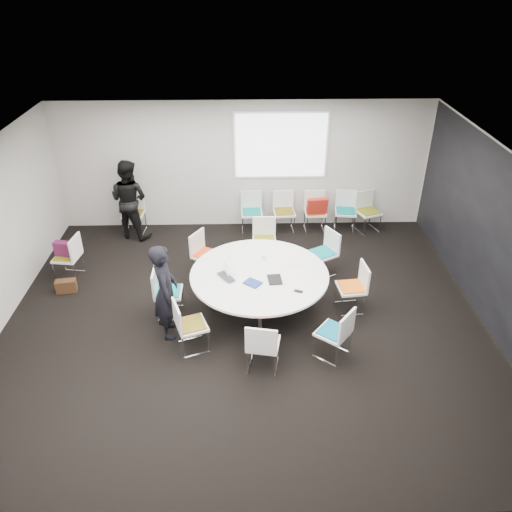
{
  "coord_description": "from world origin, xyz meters",
  "views": [
    {
      "loc": [
        0.02,
        -6.69,
        5.29
      ],
      "look_at": [
        0.2,
        0.4,
        1.0
      ],
      "focal_mm": 35.0,
      "sensor_mm": 36.0,
      "label": 1
    }
  ],
  "objects_px": {
    "chair_ring_g": "(263,353)",
    "person_main": "(166,292)",
    "chair_ring_d": "(207,263)",
    "chair_ring_e": "(169,301)",
    "chair_ring_a": "(351,296)",
    "chair_ring_h": "(333,341)",
    "chair_ring_f": "(191,334)",
    "chair_back_c": "(315,219)",
    "chair_back_d": "(345,218)",
    "maroon_bag": "(65,249)",
    "chair_person_back": "(134,221)",
    "chair_ring_b": "(323,261)",
    "chair_back_a": "(252,219)",
    "chair_ring_c": "(264,248)",
    "person_back": "(129,199)",
    "chair_spare_left": "(70,265)",
    "laptop": "(229,276)",
    "brown_bag": "(66,286)",
    "conference_table": "(259,282)",
    "cup": "(264,257)",
    "chair_back_e": "(367,219)",
    "chair_back_b": "(284,219)"
  },
  "relations": [
    {
      "from": "chair_ring_g",
      "to": "person_main",
      "type": "distance_m",
      "value": 1.79
    },
    {
      "from": "chair_ring_g",
      "to": "person_main",
      "type": "xyz_separation_m",
      "value": [
        -1.49,
        0.84,
        0.54
      ]
    },
    {
      "from": "chair_ring_d",
      "to": "chair_ring_e",
      "type": "xyz_separation_m",
      "value": [
        -0.57,
        -1.2,
        0.0
      ]
    },
    {
      "from": "chair_ring_a",
      "to": "chair_ring_h",
      "type": "bearing_deg",
      "value": 150.96
    },
    {
      "from": "chair_ring_f",
      "to": "chair_back_c",
      "type": "relative_size",
      "value": 1.0
    },
    {
      "from": "chair_back_d",
      "to": "maroon_bag",
      "type": "distance_m",
      "value": 5.86
    },
    {
      "from": "chair_ring_d",
      "to": "chair_person_back",
      "type": "height_order",
      "value": "same"
    },
    {
      "from": "chair_ring_b",
      "to": "chair_back_a",
      "type": "relative_size",
      "value": 1.0
    },
    {
      "from": "chair_ring_a",
      "to": "chair_ring_h",
      "type": "distance_m",
      "value": 1.26
    },
    {
      "from": "chair_ring_c",
      "to": "chair_ring_f",
      "type": "bearing_deg",
      "value": 64.63
    },
    {
      "from": "person_back",
      "to": "chair_ring_e",
      "type": "bearing_deg",
      "value": 134.02
    },
    {
      "from": "chair_spare_left",
      "to": "laptop",
      "type": "height_order",
      "value": "chair_spare_left"
    },
    {
      "from": "brown_bag",
      "to": "conference_table",
      "type": "bearing_deg",
      "value": -9.67
    },
    {
      "from": "person_back",
      "to": "cup",
      "type": "relative_size",
      "value": 19.27
    },
    {
      "from": "chair_ring_e",
      "to": "person_main",
      "type": "xyz_separation_m",
      "value": [
        0.06,
        -0.5,
        0.54
      ]
    },
    {
      "from": "chair_back_d",
      "to": "chair_back_e",
      "type": "height_order",
      "value": "same"
    },
    {
      "from": "chair_ring_e",
      "to": "person_back",
      "type": "distance_m",
      "value": 3.1
    },
    {
      "from": "chair_back_a",
      "to": "chair_person_back",
      "type": "xyz_separation_m",
      "value": [
        -2.59,
        -0.0,
        0.0
      ]
    },
    {
      "from": "brown_bag",
      "to": "chair_back_c",
      "type": "bearing_deg",
      "value": 25.22
    },
    {
      "from": "cup",
      "to": "chair_spare_left",
      "type": "bearing_deg",
      "value": 169.94
    },
    {
      "from": "chair_person_back",
      "to": "chair_ring_f",
      "type": "bearing_deg",
      "value": 116.52
    },
    {
      "from": "conference_table",
      "to": "chair_spare_left",
      "type": "bearing_deg",
      "value": 163.08
    },
    {
      "from": "conference_table",
      "to": "chair_ring_c",
      "type": "xyz_separation_m",
      "value": [
        0.15,
        1.61,
        -0.28
      ]
    },
    {
      "from": "chair_back_c",
      "to": "chair_back_e",
      "type": "bearing_deg",
      "value": 177.55
    },
    {
      "from": "conference_table",
      "to": "cup",
      "type": "distance_m",
      "value": 0.5
    },
    {
      "from": "chair_back_c",
      "to": "chair_person_back",
      "type": "height_order",
      "value": "same"
    },
    {
      "from": "chair_spare_left",
      "to": "chair_person_back",
      "type": "bearing_deg",
      "value": -18.42
    },
    {
      "from": "chair_ring_e",
      "to": "chair_back_d",
      "type": "relative_size",
      "value": 1.0
    },
    {
      "from": "person_back",
      "to": "brown_bag",
      "type": "bearing_deg",
      "value": 90.65
    },
    {
      "from": "chair_spare_left",
      "to": "cup",
      "type": "bearing_deg",
      "value": -92.19
    },
    {
      "from": "chair_ring_f",
      "to": "person_main",
      "type": "xyz_separation_m",
      "value": [
        -0.4,
        0.38,
        0.54
      ]
    },
    {
      "from": "chair_back_c",
      "to": "maroon_bag",
      "type": "distance_m",
      "value": 5.22
    },
    {
      "from": "chair_back_c",
      "to": "chair_back_b",
      "type": "bearing_deg",
      "value": -1.4
    },
    {
      "from": "chair_person_back",
      "to": "brown_bag",
      "type": "relative_size",
      "value": 2.44
    },
    {
      "from": "chair_ring_d",
      "to": "chair_back_a",
      "type": "distance_m",
      "value": 2.0
    },
    {
      "from": "chair_ring_g",
      "to": "maroon_bag",
      "type": "bearing_deg",
      "value": 155.52
    },
    {
      "from": "chair_ring_e",
      "to": "chair_back_a",
      "type": "relative_size",
      "value": 1.0
    },
    {
      "from": "chair_ring_c",
      "to": "chair_person_back",
      "type": "distance_m",
      "value": 3.09
    },
    {
      "from": "chair_ring_h",
      "to": "chair_back_d",
      "type": "height_order",
      "value": "same"
    },
    {
      "from": "chair_ring_d",
      "to": "chair_back_c",
      "type": "height_order",
      "value": "same"
    },
    {
      "from": "chair_ring_g",
      "to": "chair_person_back",
      "type": "relative_size",
      "value": 1.0
    },
    {
      "from": "chair_ring_d",
      "to": "chair_ring_a",
      "type": "bearing_deg",
      "value": 96.4
    },
    {
      "from": "chair_back_b",
      "to": "chair_spare_left",
      "type": "relative_size",
      "value": 1.0
    },
    {
      "from": "chair_ring_g",
      "to": "cup",
      "type": "height_order",
      "value": "chair_ring_g"
    },
    {
      "from": "chair_person_back",
      "to": "chair_ring_b",
      "type": "bearing_deg",
      "value": 159.76
    },
    {
      "from": "conference_table",
      "to": "cup",
      "type": "xyz_separation_m",
      "value": [
        0.09,
        0.44,
        0.22
      ]
    },
    {
      "from": "chair_ring_b",
      "to": "chair_ring_h",
      "type": "distance_m",
      "value": 2.32
    },
    {
      "from": "chair_ring_e",
      "to": "chair_ring_h",
      "type": "height_order",
      "value": "same"
    },
    {
      "from": "chair_ring_h",
      "to": "chair_back_d",
      "type": "distance_m",
      "value": 4.2
    },
    {
      "from": "maroon_bag",
      "to": "chair_ring_d",
      "type": "bearing_deg",
      "value": 0.1
    }
  ]
}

